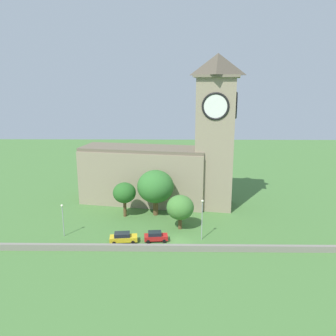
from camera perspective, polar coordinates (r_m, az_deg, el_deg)
name	(u,v)px	position (r m, az deg, el deg)	size (l,w,h in m)	color
ground_plane	(177,210)	(73.73, 1.52, -7.15)	(200.00, 200.00, 0.00)	#477538
church	(170,159)	(75.25, 0.34, 1.49)	(35.79, 15.41, 32.75)	gray
quay_barrier	(178,248)	(56.50, 1.74, -13.34)	(59.99, 0.70, 1.06)	gray
car_yellow	(123,237)	(59.64, -7.59, -11.56)	(4.88, 2.65, 1.76)	gold
car_red	(156,236)	(59.63, -2.11, -11.47)	(4.19, 2.36, 1.72)	red
streetlamp_west_end	(63,215)	(62.99, -17.39, -7.53)	(0.44, 0.44, 5.99)	#9EA0A5
streetlamp_west_mid	(202,213)	(58.87, 5.80, -7.65)	(0.44, 0.44, 7.33)	#9EA0A5
tree_riverside_east	(155,187)	(69.28, -2.13, -3.16)	(7.52, 7.52, 9.57)	brown
tree_churchyard	(124,193)	(69.33, -7.38, -4.20)	(4.67, 4.67, 7.21)	brown
tree_riverside_west	(180,208)	(63.15, 2.07, -6.70)	(5.12, 5.12, 6.56)	brown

